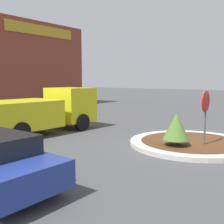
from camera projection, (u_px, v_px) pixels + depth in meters
The scene contains 6 objects.
ground_plane at pixel (191, 145), 11.17m from camera, with size 120.00×120.00×0.00m, color #474749.
traffic_island at pixel (191, 143), 11.16m from camera, with size 4.87×4.87×0.17m.
stop_sign at pixel (205, 108), 10.46m from camera, with size 0.81×0.07×2.22m.
island_shrub at pixel (176, 126), 10.35m from camera, with size 0.99×0.99×1.22m.
utility_truck at pixel (43, 111), 13.72m from camera, with size 5.80×2.62×2.17m.
storefront_building at pixel (22, 66), 27.12m from camera, with size 10.38×6.07×7.76m.
Camera 1 is at (-10.61, -4.13, 2.61)m, focal length 45.00 mm.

